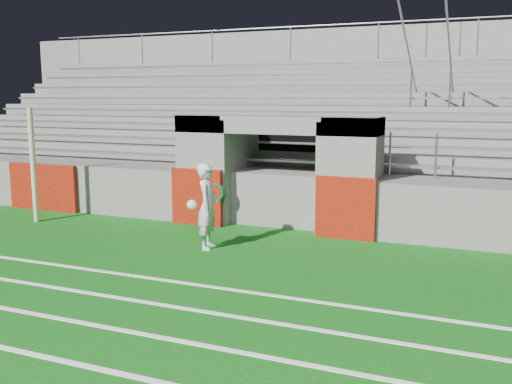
% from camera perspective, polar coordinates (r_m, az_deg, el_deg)
% --- Properties ---
extents(ground, '(90.00, 90.00, 0.00)m').
position_cam_1_polar(ground, '(10.45, -4.86, -7.41)').
color(ground, '#0C4C0F').
rests_on(ground, ground).
extents(field_post, '(0.13, 0.13, 2.78)m').
position_cam_1_polar(field_post, '(14.83, -21.39, 2.49)').
color(field_post, '#C0B58E').
rests_on(field_post, ground).
extents(stadium_structure, '(26.00, 8.48, 5.42)m').
position_cam_1_polar(stadium_structure, '(17.52, 7.20, 4.38)').
color(stadium_structure, '#5D5A58').
rests_on(stadium_structure, ground).
extents(goalkeeper_with_ball, '(0.68, 0.72, 1.74)m').
position_cam_1_polar(goalkeeper_with_ball, '(11.45, -4.87, -1.42)').
color(goalkeeper_with_ball, silver).
rests_on(goalkeeper_with_ball, ground).
extents(hose_coil, '(0.52, 0.14, 0.52)m').
position_cam_1_polar(hose_coil, '(13.38, -4.03, -0.07)').
color(hose_coil, '#0C3E10').
rests_on(hose_coil, ground).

